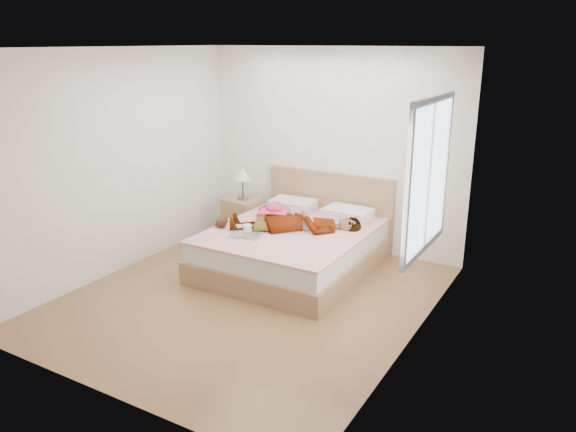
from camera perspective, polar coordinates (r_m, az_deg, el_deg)
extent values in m
plane|color=#4F3318|center=(6.15, -4.02, -8.30)|extent=(4.00, 4.00, 0.00)
imported|color=white|center=(6.70, 0.83, -0.36)|extent=(1.68, 1.25, 0.22)
ellipsoid|color=black|center=(7.37, -1.33, 0.71)|extent=(0.43, 0.51, 0.07)
cube|color=silver|center=(7.25, -1.07, 1.67)|extent=(0.09, 0.11, 0.05)
plane|color=white|center=(5.54, -4.60, 16.71)|extent=(4.00, 4.00, 0.00)
plane|color=white|center=(7.40, 4.50, 6.75)|extent=(3.60, 0.00, 3.60)
plane|color=silver|center=(4.28, -19.53, -2.21)|extent=(3.60, 0.00, 3.60)
plane|color=silver|center=(6.86, -16.87, 5.20)|extent=(0.00, 4.00, 4.00)
plane|color=silver|center=(4.95, 13.22, 0.96)|extent=(0.00, 4.00, 4.00)
cube|color=white|center=(5.19, 14.10, 3.93)|extent=(0.02, 1.10, 1.30)
cube|color=silver|center=(4.65, 12.06, 2.53)|extent=(0.04, 0.06, 1.42)
cube|color=silver|center=(5.73, 15.76, 5.05)|extent=(0.04, 0.06, 1.42)
cube|color=silver|center=(5.38, 13.57, -3.13)|extent=(0.04, 1.22, 0.06)
cube|color=silver|center=(5.08, 14.67, 11.41)|extent=(0.04, 1.22, 0.06)
cube|color=silver|center=(5.19, 14.06, 3.93)|extent=(0.03, 0.04, 1.30)
cube|color=brown|center=(6.83, 0.42, -4.35)|extent=(1.78, 2.08, 0.26)
cube|color=silver|center=(6.75, 0.43, -2.45)|extent=(1.70, 2.00, 0.22)
cube|color=silver|center=(6.71, 0.43, -1.45)|extent=(1.74, 2.04, 0.03)
cube|color=brown|center=(7.56, 4.22, 0.73)|extent=(1.80, 0.07, 1.00)
cube|color=silver|center=(7.47, 0.50, 1.17)|extent=(0.61, 0.44, 0.13)
cube|color=white|center=(7.12, 6.10, 0.26)|extent=(0.60, 0.43, 0.13)
cube|color=#D63A62|center=(7.01, -1.48, 0.03)|extent=(0.44, 0.40, 0.12)
ellipsoid|color=#D0385B|center=(7.04, -1.46, 0.76)|extent=(0.23, 0.17, 0.11)
cube|color=silver|center=(6.49, -4.45, -1.96)|extent=(0.45, 0.36, 0.01)
cube|color=white|center=(6.52, -5.30, -1.81)|extent=(0.26, 0.31, 0.02)
cube|color=#272727|center=(6.46, -3.59, -1.96)|extent=(0.26, 0.31, 0.02)
cylinder|color=white|center=(6.56, -4.15, -1.31)|extent=(0.12, 0.12, 0.10)
torus|color=white|center=(6.52, -3.89, -1.39)|extent=(0.08, 0.04, 0.07)
cylinder|color=black|center=(6.55, -4.16, -0.96)|extent=(0.10, 0.10, 0.00)
ellipsoid|color=black|center=(6.78, -6.80, -0.73)|extent=(0.13, 0.15, 0.11)
ellipsoid|color=beige|center=(6.77, -6.86, -0.69)|extent=(0.07, 0.08, 0.05)
sphere|color=black|center=(6.84, -6.42, -0.48)|extent=(0.08, 0.08, 0.08)
sphere|color=pink|center=(6.87, -6.51, -0.25)|extent=(0.03, 0.03, 0.03)
sphere|color=#FDA5C7|center=(6.84, -6.10, -0.32)|extent=(0.03, 0.03, 0.03)
ellipsoid|color=black|center=(6.79, -7.28, -0.96)|extent=(0.03, 0.05, 0.03)
ellipsoid|color=black|center=(6.74, -6.63, -1.08)|extent=(0.03, 0.05, 0.03)
cube|color=#8A623F|center=(7.82, -4.55, -0.33)|extent=(0.51, 0.47, 0.58)
cylinder|color=#4B4B4B|center=(7.73, -4.60, 1.79)|extent=(0.16, 0.16, 0.02)
cylinder|color=#454545|center=(7.69, -4.62, 2.85)|extent=(0.03, 0.03, 0.29)
cone|color=silver|center=(7.65, -4.66, 4.30)|extent=(0.25, 0.25, 0.17)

